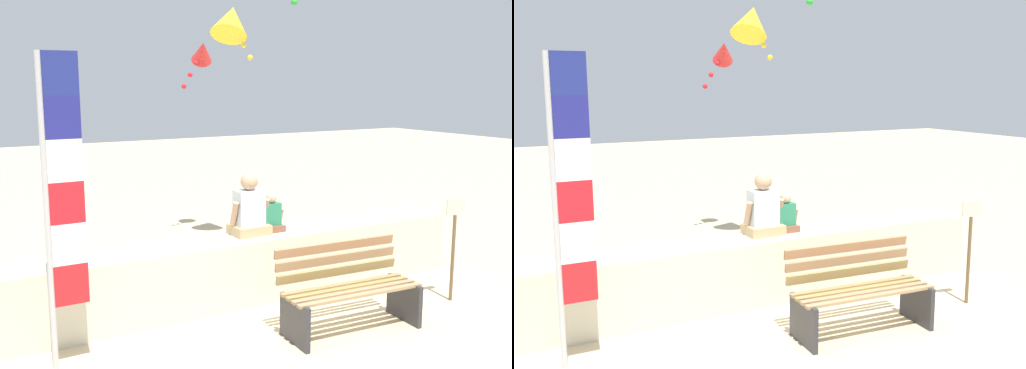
# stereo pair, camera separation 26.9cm
# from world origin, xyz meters

# --- Properties ---
(ground_plane) EXTENTS (40.00, 40.00, 0.00)m
(ground_plane) POSITION_xyz_m (0.00, 0.00, 0.00)
(ground_plane) COLOR #CEB78E
(seawall_ledge) EXTENTS (5.73, 0.64, 0.77)m
(seawall_ledge) POSITION_xyz_m (0.00, 0.81, 0.39)
(seawall_ledge) COLOR beige
(seawall_ledge) RESTS_ON ground
(park_bench) EXTENTS (1.51, 0.71, 0.88)m
(park_bench) POSITION_xyz_m (0.44, -0.49, 0.41)
(park_bench) COLOR #A6815A
(park_bench) RESTS_ON ground
(person_adult) EXTENTS (0.48, 0.36, 0.74)m
(person_adult) POSITION_xyz_m (0.01, 0.84, 1.06)
(person_adult) COLOR tan
(person_adult) RESTS_ON seawall_ledge
(person_child) EXTENTS (0.32, 0.23, 0.49)m
(person_child) POSITION_xyz_m (0.31, 0.85, 0.96)
(person_child) COLOR brown
(person_child) RESTS_ON seawall_ledge
(flag_banner) EXTENTS (0.35, 0.05, 2.81)m
(flag_banner) POSITION_xyz_m (-2.31, 0.05, 1.59)
(flag_banner) COLOR #B7B7BC
(flag_banner) RESTS_ON ground
(kite_red) EXTENTS (0.56, 0.56, 0.82)m
(kite_red) POSITION_xyz_m (0.71, 3.62, 3.01)
(kite_red) COLOR red
(kite_yellow) EXTENTS (0.90, 0.90, 0.93)m
(kite_yellow) POSITION_xyz_m (0.92, 3.02, 3.45)
(kite_yellow) COLOR yellow
(sign_post) EXTENTS (0.24, 0.06, 1.22)m
(sign_post) POSITION_xyz_m (2.02, -0.45, 0.73)
(sign_post) COLOR brown
(sign_post) RESTS_ON ground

